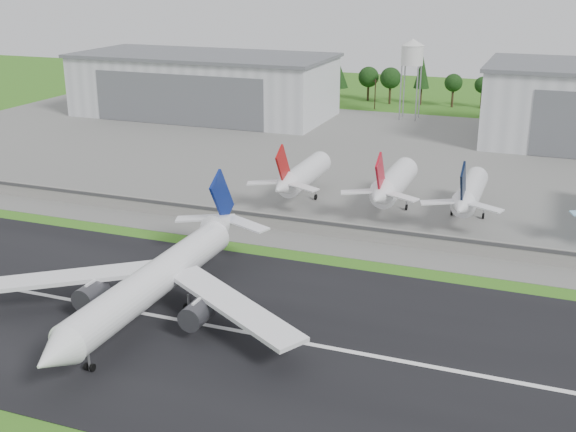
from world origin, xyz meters
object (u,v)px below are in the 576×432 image
at_px(parked_jet_red_b, 391,184).
at_px(ground_vehicle, 70,333).
at_px(parked_jet_navy, 468,194).
at_px(main_airliner, 152,290).
at_px(parked_jet_red_a, 300,176).

bearing_deg(parked_jet_red_b, ground_vehicle, -112.29).
distance_m(parked_jet_red_b, parked_jet_navy, 17.46).
height_order(main_airliner, ground_vehicle, main_airliner).
height_order(ground_vehicle, parked_jet_red_b, parked_jet_red_b).
relative_size(ground_vehicle, parked_jet_red_b, 0.15).
bearing_deg(parked_jet_red_b, main_airliner, -109.17).
xyz_separation_m(main_airliner, parked_jet_red_b, (23.30, 67.02, 1.45)).
bearing_deg(parked_jet_navy, ground_vehicle, -122.45).
relative_size(parked_jet_red_a, parked_jet_red_b, 1.00).
bearing_deg(parked_jet_navy, parked_jet_red_b, 179.83).
xyz_separation_m(parked_jet_red_b, parked_jet_navy, (17.46, -0.05, -0.35)).
bearing_deg(main_airliner, parked_jet_red_b, -108.81).
bearing_deg(main_airliner, parked_jet_navy, -120.96).
bearing_deg(parked_jet_red_b, parked_jet_navy, -0.17).
xyz_separation_m(parked_jet_red_a, parked_jet_navy, (39.78, -0.02, -0.14)).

